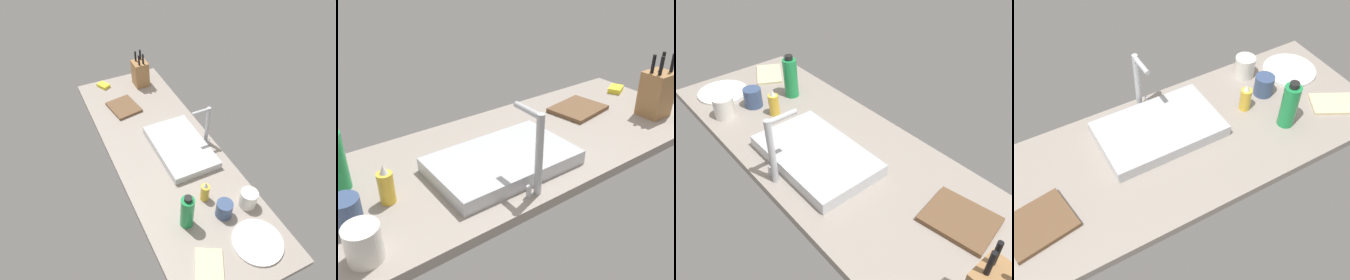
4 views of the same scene
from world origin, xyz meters
TOP-DOWN VIEW (x-y plane):
  - countertop_slab at (0.00, 0.00)cm, footprint 186.41×64.41cm
  - sink_basin at (2.65, 8.97)cm, footprint 48.41×30.07cm
  - faucet at (2.85, 26.01)cm, footprint 5.50×12.38cm
  - cutting_board at (-51.95, -8.56)cm, footprint 24.98×21.73cm
  - soap_bottle at (41.07, 4.09)cm, footprint 4.74×4.74cm
  - water_bottle at (50.45, -11.58)cm, footprint 6.81×6.81cm
  - dinner_plate at (74.34, 14.25)cm, footprint 24.60×24.60cm
  - dish_towel at (76.80, -13.84)cm, footprint 24.91×21.38cm
  - coffee_mug at (53.89, 7.95)cm, footprint 8.43×8.43cm
  - ceramic_cup at (53.98, 22.47)cm, footprint 9.12×9.12cm

SIDE VIEW (x-z plane):
  - countertop_slab at x=0.00cm, z-range 0.00..3.50cm
  - dinner_plate at x=74.34cm, z-range 3.50..4.70cm
  - dish_towel at x=76.80cm, z-range 3.50..4.70cm
  - cutting_board at x=-51.95cm, z-range 3.50..5.30cm
  - sink_basin at x=2.65cm, z-range 3.50..8.46cm
  - coffee_mug at x=53.89cm, z-range 3.50..12.67cm
  - ceramic_cup at x=53.98cm, z-range 3.50..13.40cm
  - soap_bottle at x=41.07cm, z-range 2.60..15.42cm
  - water_bottle at x=50.45cm, z-range 2.76..24.13cm
  - faucet at x=2.85cm, z-range 5.59..32.38cm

